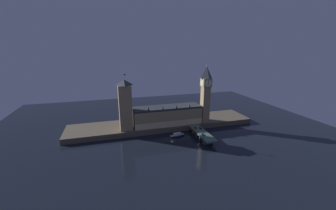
{
  "coord_description": "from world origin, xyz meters",
  "views": [
    {
      "loc": [
        -59.66,
        -188.67,
        92.85
      ],
      "look_at": [
        1.45,
        20.0,
        32.14
      ],
      "focal_mm": 22.0,
      "sensor_mm": 36.0,
      "label": 1
    }
  ],
  "objects_px": {
    "car_northbound_lead": "(195,128)",
    "boat_upstream": "(177,135)",
    "car_northbound_trail": "(202,134)",
    "street_lamp_far": "(192,125)",
    "street_lamp_near": "(204,135)",
    "clock_tower": "(206,93)",
    "car_southbound_trail": "(200,128)",
    "victoria_tower": "(125,105)"
  },
  "relations": [
    {
      "from": "clock_tower",
      "to": "car_northbound_lead",
      "type": "distance_m",
      "value": 44.5
    },
    {
      "from": "car_northbound_trail",
      "to": "street_lamp_far",
      "type": "bearing_deg",
      "value": 98.41
    },
    {
      "from": "car_northbound_trail",
      "to": "car_southbound_trail",
      "type": "bearing_deg",
      "value": 71.45
    },
    {
      "from": "victoria_tower",
      "to": "car_northbound_trail",
      "type": "relative_size",
      "value": 14.06
    },
    {
      "from": "street_lamp_near",
      "to": "boat_upstream",
      "type": "height_order",
      "value": "street_lamp_near"
    },
    {
      "from": "clock_tower",
      "to": "street_lamp_near",
      "type": "bearing_deg",
      "value": -116.86
    },
    {
      "from": "victoria_tower",
      "to": "street_lamp_near",
      "type": "distance_m",
      "value": 88.13
    },
    {
      "from": "clock_tower",
      "to": "street_lamp_far",
      "type": "height_order",
      "value": "clock_tower"
    },
    {
      "from": "car_northbound_trail",
      "to": "boat_upstream",
      "type": "xyz_separation_m",
      "value": [
        -21.86,
        15.84,
        -5.41
      ]
    },
    {
      "from": "car_southbound_trail",
      "to": "street_lamp_near",
      "type": "height_order",
      "value": "street_lamp_near"
    },
    {
      "from": "car_southbound_trail",
      "to": "boat_upstream",
      "type": "xyz_separation_m",
      "value": [
        -27.11,
        0.21,
        -5.33
      ]
    },
    {
      "from": "car_northbound_lead",
      "to": "car_northbound_trail",
      "type": "relative_size",
      "value": 1.0
    },
    {
      "from": "clock_tower",
      "to": "boat_upstream",
      "type": "relative_size",
      "value": 3.7
    },
    {
      "from": "clock_tower",
      "to": "car_northbound_trail",
      "type": "bearing_deg",
      "value": -118.73
    },
    {
      "from": "car_southbound_trail",
      "to": "street_lamp_near",
      "type": "bearing_deg",
      "value": -108.56
    },
    {
      "from": "street_lamp_near",
      "to": "boat_upstream",
      "type": "relative_size",
      "value": 0.34
    },
    {
      "from": "clock_tower",
      "to": "victoria_tower",
      "type": "height_order",
      "value": "clock_tower"
    },
    {
      "from": "street_lamp_far",
      "to": "car_northbound_lead",
      "type": "bearing_deg",
      "value": -43.49
    },
    {
      "from": "clock_tower",
      "to": "car_northbound_trail",
      "type": "height_order",
      "value": "clock_tower"
    },
    {
      "from": "car_northbound_trail",
      "to": "street_lamp_far",
      "type": "xyz_separation_m",
      "value": [
        -3.02,
        20.44,
        3.35
      ]
    },
    {
      "from": "victoria_tower",
      "to": "boat_upstream",
      "type": "relative_size",
      "value": 3.32
    },
    {
      "from": "victoria_tower",
      "to": "street_lamp_near",
      "type": "relative_size",
      "value": 9.65
    },
    {
      "from": "clock_tower",
      "to": "car_northbound_trail",
      "type": "xyz_separation_m",
      "value": [
        -20.09,
        -36.65,
        -34.86
      ]
    },
    {
      "from": "clock_tower",
      "to": "street_lamp_far",
      "type": "distance_m",
      "value": 42.31
    },
    {
      "from": "boat_upstream",
      "to": "street_lamp_near",
      "type": "bearing_deg",
      "value": -52.82
    },
    {
      "from": "car_northbound_lead",
      "to": "street_lamp_far",
      "type": "xyz_separation_m",
      "value": [
        -3.02,
        2.87,
        3.32
      ]
    },
    {
      "from": "car_southbound_trail",
      "to": "street_lamp_far",
      "type": "relative_size",
      "value": 0.71
    },
    {
      "from": "street_lamp_far",
      "to": "car_southbound_trail",
      "type": "bearing_deg",
      "value": -30.2
    },
    {
      "from": "car_northbound_lead",
      "to": "street_lamp_near",
      "type": "distance_m",
      "value": 26.94
    },
    {
      "from": "clock_tower",
      "to": "car_southbound_trail",
      "type": "bearing_deg",
      "value": -125.23
    },
    {
      "from": "victoria_tower",
      "to": "car_northbound_trail",
      "type": "distance_m",
      "value": 87.06
    },
    {
      "from": "car_northbound_trail",
      "to": "car_southbound_trail",
      "type": "height_order",
      "value": "car_northbound_trail"
    },
    {
      "from": "car_northbound_lead",
      "to": "boat_upstream",
      "type": "relative_size",
      "value": 0.24
    },
    {
      "from": "street_lamp_near",
      "to": "street_lamp_far",
      "type": "relative_size",
      "value": 0.97
    },
    {
      "from": "street_lamp_far",
      "to": "street_lamp_near",
      "type": "bearing_deg",
      "value": -90.0
    },
    {
      "from": "street_lamp_near",
      "to": "street_lamp_far",
      "type": "height_order",
      "value": "street_lamp_far"
    },
    {
      "from": "car_southbound_trail",
      "to": "street_lamp_far",
      "type": "distance_m",
      "value": 10.16
    },
    {
      "from": "car_northbound_lead",
      "to": "car_northbound_trail",
      "type": "distance_m",
      "value": 17.58
    },
    {
      "from": "car_northbound_lead",
      "to": "street_lamp_near",
      "type": "xyz_separation_m",
      "value": [
        -3.02,
        -26.57,
        3.2
      ]
    },
    {
      "from": "car_northbound_lead",
      "to": "boat_upstream",
      "type": "distance_m",
      "value": 22.6
    },
    {
      "from": "car_northbound_trail",
      "to": "street_lamp_far",
      "type": "distance_m",
      "value": 20.93
    },
    {
      "from": "clock_tower",
      "to": "car_northbound_trail",
      "type": "relative_size",
      "value": 15.68
    }
  ]
}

